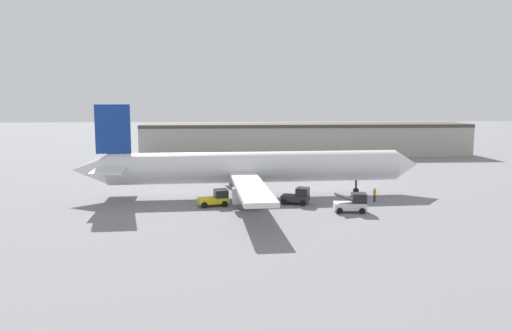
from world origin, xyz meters
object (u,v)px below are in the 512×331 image
airplane (248,168)px  ground_crew_worker (375,194)px  baggage_tug (216,198)px  pushback_tug (298,196)px  belt_loader_truck (353,203)px

airplane → ground_crew_worker: airplane is taller
airplane → baggage_tug: bearing=-127.8°
baggage_tug → pushback_tug: size_ratio=1.01×
ground_crew_worker → belt_loader_truck: size_ratio=0.46×
belt_loader_truck → pushback_tug: belt_loader_truck is taller
belt_loader_truck → ground_crew_worker: bearing=58.1°
belt_loader_truck → pushback_tug: bearing=145.7°
airplane → pushback_tug: airplane is taller
ground_crew_worker → baggage_tug: size_ratio=0.46×
ground_crew_worker → belt_loader_truck: 6.57m
belt_loader_truck → pushback_tug: (-5.36, 4.54, -0.08)m
ground_crew_worker → baggage_tug: 19.01m
baggage_tug → airplane: bearing=43.1°
ground_crew_worker → pushback_tug: pushback_tug is taller
ground_crew_worker → airplane: bearing=-54.3°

